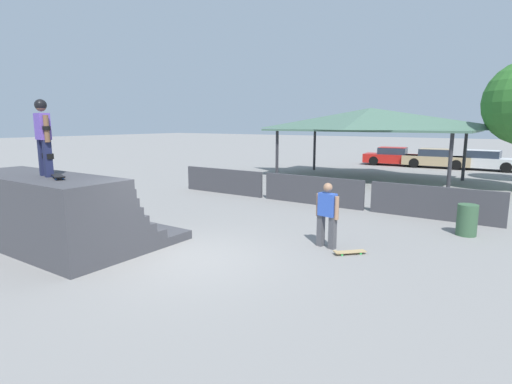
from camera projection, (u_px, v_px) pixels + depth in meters
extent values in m
plane|color=gray|center=(187.00, 258.00, 9.00)|extent=(160.00, 160.00, 0.00)
cube|color=#424247|center=(78.00, 235.00, 10.47)|extent=(4.92, 3.42, 0.22)
cube|color=#424247|center=(61.00, 230.00, 10.08)|extent=(4.92, 2.55, 0.22)
cube|color=#424247|center=(55.00, 223.00, 9.91)|extent=(4.92, 2.24, 0.22)
cube|color=#424247|center=(50.00, 215.00, 9.79)|extent=(4.92, 2.02, 0.22)
cube|color=#424247|center=(46.00, 207.00, 9.69)|extent=(4.92, 1.87, 0.22)
cube|color=#424247|center=(43.00, 198.00, 9.60)|extent=(4.92, 1.76, 0.22)
cube|color=#424247|center=(40.00, 189.00, 9.54)|extent=(4.92, 1.69, 0.22)
cube|color=#424247|center=(38.00, 180.00, 9.48)|extent=(4.92, 1.65, 0.22)
cylinder|color=silver|center=(70.00, 173.00, 10.13)|extent=(4.82, 0.07, 0.07)
cube|color=#1E2347|center=(48.00, 159.00, 9.08)|extent=(0.19, 0.19, 0.85)
cube|color=black|center=(49.00, 156.00, 9.09)|extent=(0.22, 0.18, 0.12)
cube|color=#1E2347|center=(43.00, 158.00, 9.34)|extent=(0.19, 0.19, 0.85)
cube|color=black|center=(44.00, 155.00, 9.36)|extent=(0.22, 0.18, 0.12)
cube|color=#6B4CB7|center=(42.00, 126.00, 9.09)|extent=(0.50, 0.32, 0.60)
cylinder|color=brown|center=(47.00, 129.00, 8.89)|extent=(0.13, 0.13, 0.60)
cylinder|color=black|center=(47.00, 128.00, 8.89)|extent=(0.20, 0.20, 0.09)
cylinder|color=brown|center=(39.00, 128.00, 9.30)|extent=(0.13, 0.13, 0.60)
cylinder|color=black|center=(39.00, 128.00, 9.30)|extent=(0.20, 0.20, 0.09)
sphere|color=brown|center=(41.00, 106.00, 9.01)|extent=(0.23, 0.23, 0.23)
sphere|color=black|center=(41.00, 105.00, 9.00)|extent=(0.26, 0.26, 0.26)
cylinder|color=blue|center=(63.00, 178.00, 8.74)|extent=(0.06, 0.05, 0.05)
cylinder|color=blue|center=(56.00, 179.00, 8.66)|extent=(0.06, 0.05, 0.05)
cylinder|color=blue|center=(60.00, 176.00, 9.14)|extent=(0.06, 0.05, 0.05)
cylinder|color=blue|center=(53.00, 176.00, 9.06)|extent=(0.06, 0.05, 0.05)
cube|color=black|center=(58.00, 176.00, 8.89)|extent=(0.80, 0.49, 0.02)
cube|color=black|center=(60.00, 177.00, 8.59)|extent=(0.16, 0.22, 0.02)
cube|color=#4C4C51|center=(321.00, 230.00, 9.84)|extent=(0.17, 0.17, 0.79)
cube|color=#4C4C51|center=(332.00, 233.00, 9.60)|extent=(0.17, 0.17, 0.79)
cube|color=blue|center=(327.00, 205.00, 9.61)|extent=(0.46, 0.29, 0.56)
cylinder|color=#A87A5B|center=(318.00, 205.00, 9.80)|extent=(0.12, 0.12, 0.56)
cylinder|color=#A87A5B|center=(337.00, 208.00, 9.43)|extent=(0.12, 0.12, 0.56)
sphere|color=#A87A5B|center=(328.00, 187.00, 9.54)|extent=(0.22, 0.22, 0.22)
cylinder|color=green|center=(342.00, 255.00, 9.15)|extent=(0.06, 0.06, 0.05)
cylinder|color=green|center=(340.00, 253.00, 9.28)|extent=(0.06, 0.06, 0.05)
cylinder|color=green|center=(361.00, 253.00, 9.24)|extent=(0.06, 0.06, 0.05)
cylinder|color=green|center=(358.00, 252.00, 9.38)|extent=(0.06, 0.06, 0.05)
cube|color=tan|center=(350.00, 252.00, 9.26)|extent=(0.67, 0.68, 0.02)
cube|color=tan|center=(336.00, 252.00, 9.19)|extent=(0.21, 0.20, 0.02)
cube|color=#3D3D42|center=(223.00, 181.00, 17.22)|extent=(3.99, 0.12, 1.05)
cube|color=#3D3D42|center=(312.00, 190.00, 14.88)|extent=(3.99, 0.12, 1.05)
cube|color=#3D3D42|center=(434.00, 203.00, 12.54)|extent=(3.99, 0.12, 1.05)
cylinder|color=#2D2D33|center=(277.00, 155.00, 21.79)|extent=(0.16, 0.16, 2.58)
cylinder|color=#2D2D33|center=(450.00, 164.00, 17.03)|extent=(0.16, 0.16, 2.58)
cylinder|color=#2D2D33|center=(314.00, 150.00, 25.59)|extent=(0.16, 0.16, 2.58)
cylinder|color=#2D2D33|center=(464.00, 156.00, 20.83)|extent=(0.16, 0.16, 2.58)
cube|color=#4C705B|center=(370.00, 130.00, 21.08)|extent=(10.15, 5.48, 0.10)
pyramid|color=#4C705B|center=(370.00, 118.00, 20.98)|extent=(9.95, 5.37, 1.10)
cylinder|color=#385B3D|center=(467.00, 220.00, 10.75)|extent=(0.52, 0.52, 0.85)
cube|color=red|center=(394.00, 158.00, 28.53)|extent=(4.21, 2.08, 0.62)
cube|color=#283342|center=(393.00, 151.00, 28.48)|extent=(2.01, 1.59, 0.46)
cube|color=red|center=(393.00, 148.00, 28.44)|extent=(1.93, 1.55, 0.04)
cylinder|color=black|center=(413.00, 161.00, 28.64)|extent=(0.66, 0.27, 0.64)
cylinder|color=black|center=(410.00, 162.00, 27.32)|extent=(0.66, 0.27, 0.64)
cylinder|color=black|center=(378.00, 159.00, 29.79)|extent=(0.66, 0.27, 0.64)
cylinder|color=black|center=(374.00, 161.00, 28.47)|extent=(0.66, 0.27, 0.64)
cube|color=tan|center=(436.00, 160.00, 26.98)|extent=(4.31, 1.97, 0.62)
cube|color=#283342|center=(435.00, 152.00, 26.94)|extent=(2.04, 1.55, 0.46)
cube|color=tan|center=(435.00, 149.00, 26.91)|extent=(1.95, 1.51, 0.04)
cylinder|color=black|center=(458.00, 163.00, 27.03)|extent=(0.65, 0.24, 0.64)
cylinder|color=black|center=(456.00, 165.00, 25.73)|extent=(0.65, 0.24, 0.64)
cylinder|color=black|center=(417.00, 161.00, 28.29)|extent=(0.65, 0.24, 0.64)
cylinder|color=black|center=(414.00, 163.00, 26.99)|extent=(0.65, 0.24, 0.64)
cube|color=silver|center=(484.00, 163.00, 25.59)|extent=(4.38, 1.87, 0.62)
cube|color=#283342|center=(483.00, 154.00, 25.57)|extent=(2.06, 1.48, 0.46)
cube|color=silver|center=(483.00, 150.00, 25.53)|extent=(1.97, 1.44, 0.04)
cylinder|color=black|center=(509.00, 165.00, 25.41)|extent=(0.65, 0.24, 0.64)
cylinder|color=black|center=(506.00, 167.00, 24.26)|extent=(0.65, 0.24, 0.64)
cylinder|color=black|center=(463.00, 163.00, 26.98)|extent=(0.65, 0.24, 0.64)
cylinder|color=black|center=(459.00, 165.00, 25.83)|extent=(0.65, 0.24, 0.64)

